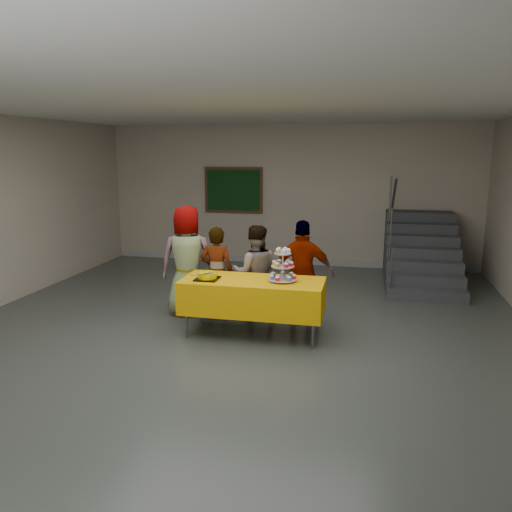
{
  "coord_description": "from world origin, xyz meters",
  "views": [
    {
      "loc": [
        1.66,
        -5.67,
        2.43
      ],
      "look_at": [
        0.23,
        0.75,
        1.05
      ],
      "focal_mm": 35.0,
      "sensor_mm": 36.0,
      "label": 1
    }
  ],
  "objects_px": {
    "bake_table": "(253,295)",
    "bear_cake": "(207,275)",
    "schoolchild_a": "(187,261)",
    "schoolchild_c": "(255,273)",
    "schoolchild_d": "(303,273)",
    "staircase": "(420,255)",
    "cupcake_stand": "(283,268)",
    "schoolchild_b": "(217,273)",
    "noticeboard": "(233,190)"
  },
  "relations": [
    {
      "from": "schoolchild_c",
      "to": "schoolchild_b",
      "type": "bearing_deg",
      "value": -8.46
    },
    {
      "from": "schoolchild_d",
      "to": "staircase",
      "type": "bearing_deg",
      "value": -128.0
    },
    {
      "from": "schoolchild_d",
      "to": "noticeboard",
      "type": "bearing_deg",
      "value": -67.43
    },
    {
      "from": "bear_cake",
      "to": "schoolchild_d",
      "type": "xyz_separation_m",
      "value": [
        1.18,
        0.72,
        -0.08
      ]
    },
    {
      "from": "bake_table",
      "to": "schoolchild_b",
      "type": "xyz_separation_m",
      "value": [
        -0.68,
        0.6,
        0.13
      ]
    },
    {
      "from": "cupcake_stand",
      "to": "staircase",
      "type": "relative_size",
      "value": 0.19
    },
    {
      "from": "bake_table",
      "to": "staircase",
      "type": "relative_size",
      "value": 0.78
    },
    {
      "from": "schoolchild_c",
      "to": "bear_cake",
      "type": "bearing_deg",
      "value": 44.45
    },
    {
      "from": "schoolchild_b",
      "to": "schoolchild_d",
      "type": "height_order",
      "value": "schoolchild_d"
    },
    {
      "from": "cupcake_stand",
      "to": "bear_cake",
      "type": "relative_size",
      "value": 1.24
    },
    {
      "from": "schoolchild_b",
      "to": "schoolchild_d",
      "type": "relative_size",
      "value": 0.91
    },
    {
      "from": "bake_table",
      "to": "schoolchild_a",
      "type": "height_order",
      "value": "schoolchild_a"
    },
    {
      "from": "cupcake_stand",
      "to": "schoolchild_a",
      "type": "xyz_separation_m",
      "value": [
        -1.56,
        0.66,
        -0.12
      ]
    },
    {
      "from": "bake_table",
      "to": "cupcake_stand",
      "type": "xyz_separation_m",
      "value": [
        0.4,
        0.02,
        0.4
      ]
    },
    {
      "from": "staircase",
      "to": "schoolchild_d",
      "type": "bearing_deg",
      "value": -122.39
    },
    {
      "from": "bear_cake",
      "to": "schoolchild_a",
      "type": "bearing_deg",
      "value": 125.83
    },
    {
      "from": "bear_cake",
      "to": "schoolchild_a",
      "type": "relative_size",
      "value": 0.22
    },
    {
      "from": "bake_table",
      "to": "noticeboard",
      "type": "xyz_separation_m",
      "value": [
        -1.45,
        4.41,
        1.04
      ]
    },
    {
      "from": "schoolchild_b",
      "to": "noticeboard",
      "type": "xyz_separation_m",
      "value": [
        -0.77,
        3.81,
        0.91
      ]
    },
    {
      "from": "cupcake_stand",
      "to": "schoolchild_d",
      "type": "xyz_separation_m",
      "value": [
        0.19,
        0.6,
        -0.2
      ]
    },
    {
      "from": "bake_table",
      "to": "staircase",
      "type": "height_order",
      "value": "staircase"
    },
    {
      "from": "bake_table",
      "to": "noticeboard",
      "type": "bearing_deg",
      "value": 108.17
    },
    {
      "from": "staircase",
      "to": "cupcake_stand",
      "type": "bearing_deg",
      "value": -120.18
    },
    {
      "from": "schoolchild_a",
      "to": "bear_cake",
      "type": "bearing_deg",
      "value": 115.94
    },
    {
      "from": "bear_cake",
      "to": "schoolchild_b",
      "type": "height_order",
      "value": "schoolchild_b"
    },
    {
      "from": "schoolchild_c",
      "to": "cupcake_stand",
      "type": "bearing_deg",
      "value": 115.55
    },
    {
      "from": "bake_table",
      "to": "schoolchild_a",
      "type": "relative_size",
      "value": 1.13
    },
    {
      "from": "bake_table",
      "to": "schoolchild_c",
      "type": "height_order",
      "value": "schoolchild_c"
    },
    {
      "from": "cupcake_stand",
      "to": "schoolchild_a",
      "type": "bearing_deg",
      "value": 157.07
    },
    {
      "from": "bake_table",
      "to": "schoolchild_b",
      "type": "distance_m",
      "value": 0.92
    },
    {
      "from": "cupcake_stand",
      "to": "schoolchild_d",
      "type": "bearing_deg",
      "value": 72.26
    },
    {
      "from": "schoolchild_c",
      "to": "schoolchild_a",
      "type": "bearing_deg",
      "value": -14.66
    },
    {
      "from": "bake_table",
      "to": "bear_cake",
      "type": "height_order",
      "value": "bear_cake"
    },
    {
      "from": "schoolchild_d",
      "to": "staircase",
      "type": "height_order",
      "value": "staircase"
    },
    {
      "from": "cupcake_stand",
      "to": "staircase",
      "type": "bearing_deg",
      "value": 59.82
    },
    {
      "from": "schoolchild_b",
      "to": "noticeboard",
      "type": "bearing_deg",
      "value": -81.07
    },
    {
      "from": "schoolchild_b",
      "to": "schoolchild_c",
      "type": "distance_m",
      "value": 0.57
    },
    {
      "from": "cupcake_stand",
      "to": "schoolchild_d",
      "type": "distance_m",
      "value": 0.66
    },
    {
      "from": "schoolchild_a",
      "to": "schoolchild_c",
      "type": "distance_m",
      "value": 1.05
    },
    {
      "from": "bake_table",
      "to": "schoolchild_b",
      "type": "bearing_deg",
      "value": 138.53
    },
    {
      "from": "cupcake_stand",
      "to": "noticeboard",
      "type": "distance_m",
      "value": 4.81
    },
    {
      "from": "cupcake_stand",
      "to": "schoolchild_a",
      "type": "distance_m",
      "value": 1.69
    },
    {
      "from": "schoolchild_b",
      "to": "staircase",
      "type": "height_order",
      "value": "staircase"
    },
    {
      "from": "schoolchild_d",
      "to": "schoolchild_a",
      "type": "bearing_deg",
      "value": -7.62
    },
    {
      "from": "bake_table",
      "to": "schoolchild_d",
      "type": "height_order",
      "value": "schoolchild_d"
    },
    {
      "from": "schoolchild_a",
      "to": "staircase",
      "type": "height_order",
      "value": "staircase"
    },
    {
      "from": "cupcake_stand",
      "to": "schoolchild_b",
      "type": "distance_m",
      "value": 1.26
    },
    {
      "from": "schoolchild_b",
      "to": "staircase",
      "type": "xyz_separation_m",
      "value": [
        3.15,
        2.97,
        -0.2
      ]
    },
    {
      "from": "cupcake_stand",
      "to": "schoolchild_a",
      "type": "relative_size",
      "value": 0.27
    },
    {
      "from": "cupcake_stand",
      "to": "noticeboard",
      "type": "height_order",
      "value": "noticeboard"
    }
  ]
}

